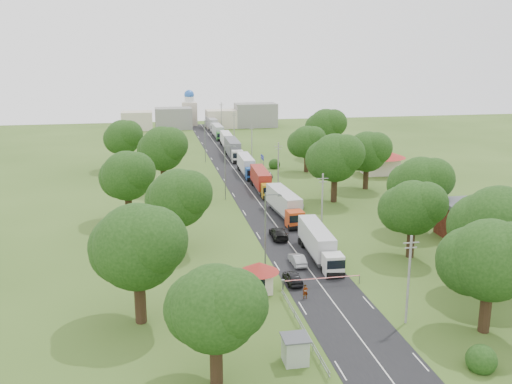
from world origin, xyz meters
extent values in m
plane|color=#35501A|center=(0.00, 0.00, 0.00)|extent=(260.00, 260.00, 0.00)
cube|color=black|center=(0.00, 20.00, 0.00)|extent=(8.00, 200.00, 0.04)
cylinder|color=slate|center=(-4.50, -25.00, 0.55)|extent=(0.20, 0.20, 1.10)
cube|color=slate|center=(-4.50, -25.00, 1.05)|extent=(0.35, 0.35, 0.25)
cylinder|color=red|center=(0.00, -25.00, 1.00)|extent=(9.00, 0.12, 0.12)
cylinder|color=slate|center=(4.50, -25.00, 0.50)|extent=(0.10, 0.10, 1.00)
cube|color=beige|center=(-7.20, -25.00, 1.20)|extent=(2.60, 2.60, 2.40)
cone|color=maroon|center=(-7.20, -25.00, 2.90)|extent=(4.40, 4.40, 1.10)
cube|color=black|center=(-5.89, -25.00, 1.40)|extent=(0.02, 1.20, 0.90)
cube|color=black|center=(-7.20, -26.31, 1.00)|extent=(0.80, 0.02, 1.90)
cube|color=#99A593|center=(-7.00, -40.00, 1.15)|extent=(2.00, 2.00, 2.30)
cube|color=#47494F|center=(-7.00, -40.00, 2.35)|extent=(2.30, 2.30, 0.12)
cube|color=black|center=(-5.99, -40.00, 1.30)|extent=(0.02, 1.00, 0.80)
cylinder|color=slate|center=(5.20, 33.80, 2.00)|extent=(0.12, 0.12, 4.00)
cylinder|color=slate|center=(5.20, 36.20, 2.00)|extent=(0.12, 0.12, 4.00)
cube|color=navy|center=(5.20, 35.00, 3.60)|extent=(0.06, 3.00, 1.00)
cube|color=silver|center=(5.20, 35.00, 3.60)|extent=(0.07, 3.10, 0.06)
cylinder|color=gray|center=(5.50, -35.00, 4.50)|extent=(0.24, 0.24, 9.00)
cube|color=gray|center=(5.50, -35.00, 8.30)|extent=(1.60, 0.10, 0.10)
cube|color=gray|center=(5.50, -35.00, 7.80)|extent=(1.20, 0.10, 0.10)
cylinder|color=gray|center=(5.50, -7.00, 4.50)|extent=(0.24, 0.24, 9.00)
cube|color=gray|center=(5.50, -7.00, 8.30)|extent=(1.60, 0.10, 0.10)
cube|color=gray|center=(5.50, -7.00, 7.80)|extent=(1.20, 0.10, 0.10)
cylinder|color=gray|center=(5.50, 21.00, 4.50)|extent=(0.24, 0.24, 9.00)
cube|color=gray|center=(5.50, 21.00, 8.30)|extent=(1.60, 0.10, 0.10)
cube|color=gray|center=(5.50, 21.00, 7.80)|extent=(1.20, 0.10, 0.10)
cylinder|color=gray|center=(5.50, 49.00, 4.50)|extent=(0.24, 0.24, 9.00)
cube|color=gray|center=(5.50, 49.00, 8.30)|extent=(1.60, 0.10, 0.10)
cube|color=gray|center=(5.50, 49.00, 7.80)|extent=(1.20, 0.10, 0.10)
cylinder|color=gray|center=(5.50, 77.00, 4.50)|extent=(0.24, 0.24, 9.00)
cube|color=gray|center=(5.50, 77.00, 8.30)|extent=(1.60, 0.10, 0.10)
cube|color=gray|center=(5.50, 77.00, 7.80)|extent=(1.20, 0.10, 0.10)
cylinder|color=gray|center=(5.50, 105.00, 4.50)|extent=(0.24, 0.24, 9.00)
cube|color=gray|center=(5.50, 105.00, 8.30)|extent=(1.60, 0.10, 0.10)
cube|color=gray|center=(5.50, 105.00, 7.80)|extent=(1.20, 0.10, 0.10)
cylinder|color=slate|center=(-5.50, -20.00, 5.00)|extent=(0.16, 0.16, 10.00)
cube|color=slate|center=(-4.60, -20.00, 9.70)|extent=(1.80, 0.10, 0.10)
cube|color=slate|center=(-3.80, -20.00, 9.55)|extent=(0.50, 0.22, 0.15)
cylinder|color=slate|center=(-5.50, 15.00, 5.00)|extent=(0.16, 0.16, 10.00)
cube|color=slate|center=(-4.60, 15.00, 9.70)|extent=(1.80, 0.10, 0.10)
cube|color=slate|center=(-3.80, 15.00, 9.55)|extent=(0.50, 0.22, 0.15)
cylinder|color=slate|center=(-5.50, 50.00, 5.00)|extent=(0.16, 0.16, 10.00)
cube|color=slate|center=(-4.60, 50.00, 9.70)|extent=(1.80, 0.10, 0.10)
cube|color=slate|center=(-3.80, 50.00, 9.55)|extent=(0.50, 0.22, 0.15)
cylinder|color=#382616|center=(12.00, -38.00, 2.10)|extent=(1.08, 1.08, 4.20)
sphere|color=black|center=(12.00, -38.00, 7.22)|extent=(7.70, 7.70, 7.70)
sphere|color=black|center=(13.38, -39.10, 8.05)|extent=(6.05, 6.05, 6.05)
sphere|color=black|center=(10.90, -36.62, 6.67)|extent=(6.60, 6.60, 6.60)
cylinder|color=#382616|center=(18.00, -30.00, 2.27)|extent=(1.12, 1.12, 4.55)
sphere|color=black|center=(18.00, -30.00, 7.85)|extent=(8.40, 8.40, 8.40)
sphere|color=black|center=(16.80, -28.50, 7.25)|extent=(7.20, 7.20, 7.20)
cylinder|color=#382616|center=(14.00, -18.00, 1.92)|extent=(1.04, 1.04, 3.85)
sphere|color=black|center=(14.00, -18.00, 6.60)|extent=(7.00, 7.00, 7.00)
sphere|color=black|center=(15.25, -19.00, 7.35)|extent=(5.50, 5.50, 5.50)
sphere|color=black|center=(13.00, -16.75, 6.10)|extent=(6.00, 6.00, 6.00)
cylinder|color=#382616|center=(20.00, -8.00, 2.10)|extent=(1.08, 1.08, 4.20)
sphere|color=black|center=(20.00, -8.00, 7.22)|extent=(7.70, 7.70, 7.70)
sphere|color=black|center=(21.38, -9.10, 8.05)|extent=(6.05, 6.05, 6.05)
sphere|color=black|center=(18.90, -6.62, 6.67)|extent=(6.60, 6.60, 6.60)
cylinder|color=#382616|center=(13.00, 10.00, 2.27)|extent=(1.12, 1.12, 4.55)
sphere|color=black|center=(13.00, 10.00, 7.85)|extent=(8.40, 8.40, 8.40)
sphere|color=black|center=(14.50, 8.80, 8.75)|extent=(6.60, 6.60, 6.60)
sphere|color=black|center=(11.80, 11.50, 7.25)|extent=(7.20, 7.20, 7.20)
cylinder|color=#382616|center=(22.00, 18.00, 2.10)|extent=(1.08, 1.08, 4.20)
sphere|color=black|center=(22.00, 18.00, 7.22)|extent=(7.70, 7.70, 7.70)
sphere|color=black|center=(23.38, 16.90, 8.05)|extent=(6.05, 6.05, 6.05)
sphere|color=black|center=(20.90, 19.38, 6.67)|extent=(6.60, 6.60, 6.60)
cylinder|color=#382616|center=(15.00, 35.00, 1.92)|extent=(1.04, 1.04, 3.85)
sphere|color=black|center=(15.00, 35.00, 6.60)|extent=(7.00, 7.00, 7.00)
sphere|color=black|center=(16.25, 34.00, 7.35)|extent=(5.50, 5.50, 5.50)
sphere|color=black|center=(14.00, 36.25, 6.10)|extent=(6.00, 6.00, 6.00)
cylinder|color=#382616|center=(24.00, 50.00, 2.27)|extent=(1.12, 1.12, 4.55)
sphere|color=black|center=(24.00, 50.00, 7.85)|extent=(8.40, 8.40, 8.40)
sphere|color=black|center=(25.50, 48.80, 8.75)|extent=(6.60, 6.60, 6.60)
sphere|color=black|center=(22.80, 51.50, 7.25)|extent=(7.20, 7.20, 7.20)
cylinder|color=#382616|center=(-14.00, -42.00, 1.92)|extent=(1.04, 1.04, 3.85)
sphere|color=black|center=(-14.00, -42.00, 6.60)|extent=(7.00, 7.00, 7.00)
sphere|color=black|center=(-12.75, -43.00, 7.35)|extent=(5.50, 5.50, 5.50)
sphere|color=black|center=(-15.00, -40.75, 6.10)|extent=(6.00, 6.00, 6.00)
cylinder|color=#382616|center=(-20.00, -30.00, 2.27)|extent=(1.12, 1.12, 4.55)
sphere|color=black|center=(-20.00, -30.00, 7.85)|extent=(8.40, 8.40, 8.40)
sphere|color=black|center=(-18.50, -31.20, 8.75)|extent=(6.60, 6.60, 6.60)
sphere|color=black|center=(-21.20, -28.50, 7.25)|extent=(7.20, 7.20, 7.20)
cylinder|color=#382616|center=(-15.00, -10.00, 2.10)|extent=(1.08, 1.08, 4.20)
sphere|color=black|center=(-15.00, -10.00, 7.22)|extent=(7.70, 7.70, 7.70)
sphere|color=black|center=(-13.62, -11.10, 8.05)|extent=(6.05, 6.05, 6.05)
sphere|color=black|center=(-16.10, -8.62, 6.67)|extent=(6.60, 6.60, 6.60)
cylinder|color=#382616|center=(-22.00, 5.00, 2.10)|extent=(1.08, 1.08, 4.20)
sphere|color=black|center=(-22.00, 5.00, 7.22)|extent=(7.70, 7.70, 7.70)
sphere|color=black|center=(-20.62, 3.90, 8.05)|extent=(6.05, 6.05, 6.05)
sphere|color=black|center=(-23.10, 6.38, 6.67)|extent=(6.60, 6.60, 6.60)
cylinder|color=#382616|center=(-16.00, 25.00, 2.27)|extent=(1.12, 1.12, 4.55)
sphere|color=black|center=(-16.00, 25.00, 7.85)|extent=(8.40, 8.40, 8.40)
sphere|color=black|center=(-14.50, 23.80, 8.75)|extent=(6.60, 6.60, 6.60)
sphere|color=black|center=(-17.20, 26.50, 7.25)|extent=(7.20, 7.20, 7.20)
cylinder|color=#382616|center=(-24.00, 45.00, 2.10)|extent=(1.08, 1.08, 4.20)
sphere|color=black|center=(-24.00, 45.00, 7.22)|extent=(7.70, 7.70, 7.70)
sphere|color=black|center=(-22.62, 43.90, 8.05)|extent=(6.05, 6.05, 6.05)
sphere|color=black|center=(-25.10, 46.38, 6.67)|extent=(6.60, 6.60, 6.60)
cube|color=maroon|center=(26.00, -12.00, 2.30)|extent=(8.00, 6.00, 4.60)
cube|color=#47494F|center=(26.00, -12.00, 4.90)|extent=(8.60, 6.60, 0.60)
cube|color=beige|center=(30.00, 30.00, 2.00)|extent=(7.00, 5.00, 4.00)
cone|color=maroon|center=(30.00, 30.00, 4.90)|extent=(10.08, 10.08, 1.80)
cube|color=gray|center=(-10.00, 110.00, 3.50)|extent=(12.00, 8.00, 7.00)
cube|color=beige|center=(6.00, 110.00, 3.00)|extent=(10.00, 8.00, 6.00)
cube|color=gray|center=(18.00, 110.00, 4.00)|extent=(14.00, 8.00, 8.00)
cube|color=beige|center=(-22.00, 110.00, 3.00)|extent=(10.00, 8.00, 6.00)
cube|color=beige|center=(-4.00, 118.00, 4.00)|extent=(5.00, 5.00, 8.00)
cylinder|color=silver|center=(-4.00, 118.00, 9.00)|extent=(3.20, 3.20, 2.00)
sphere|color=#2659B2|center=(-4.00, 118.00, 10.60)|extent=(3.40, 3.40, 3.40)
cube|color=silver|center=(2.23, -22.17, 1.48)|extent=(2.40, 2.40, 2.39)
cube|color=black|center=(2.23, -23.33, 1.81)|extent=(2.20, 0.13, 1.05)
cube|color=slate|center=(2.23, -23.27, 0.53)|extent=(2.11, 0.35, 0.33)
cube|color=slate|center=(2.23, -15.48, 0.72)|extent=(2.74, 11.08, 0.29)
cube|color=#BCBBC1|center=(2.23, -15.20, 2.44)|extent=(2.94, 11.38, 2.87)
cylinder|color=black|center=(2.23, -23.03, 0.48)|extent=(2.24, 0.96, 0.96)
cylinder|color=black|center=(2.23, -21.31, 0.48)|extent=(2.24, 0.96, 0.96)
cylinder|color=black|center=(2.23, -12.14, 0.48)|extent=(2.24, 0.96, 0.96)
cylinder|color=black|center=(2.23, -10.71, 0.48)|extent=(2.24, 0.96, 0.96)
cube|color=#C53F16|center=(2.34, -3.84, 1.55)|extent=(2.55, 2.55, 2.49)
cube|color=black|center=(2.34, -5.05, 1.90)|extent=(2.29, 0.18, 1.10)
cube|color=slate|center=(2.34, -4.99, 0.55)|extent=(2.21, 0.40, 0.35)
cube|color=slate|center=(2.34, 3.14, 0.75)|extent=(3.08, 11.61, 0.30)
cube|color=#B6B6B6|center=(2.34, 3.44, 2.54)|extent=(3.30, 11.92, 2.99)
cylinder|color=black|center=(2.34, -4.74, 0.50)|extent=(2.35, 1.00, 1.00)
cylinder|color=black|center=(2.34, -2.94, 0.50)|extent=(2.35, 1.00, 1.00)
cylinder|color=black|center=(2.34, 6.64, 0.50)|extent=(2.35, 1.00, 1.00)
cylinder|color=black|center=(2.34, 8.13, 0.50)|extent=(2.35, 1.00, 1.00)
cube|color=#B98615|center=(2.07, 14.06, 1.49)|extent=(2.41, 2.41, 2.41)
cube|color=black|center=(2.07, 12.89, 1.83)|extent=(2.22, 0.12, 1.06)
cube|color=slate|center=(2.07, 12.95, 0.53)|extent=(2.13, 0.34, 0.34)
cube|color=slate|center=(2.07, 20.81, 0.72)|extent=(2.70, 11.17, 0.29)
cube|color=maroon|center=(2.07, 21.10, 2.46)|extent=(2.91, 11.47, 2.89)
cylinder|color=black|center=(2.07, 13.19, 0.48)|extent=(2.27, 0.96, 0.96)
cylinder|color=black|center=(2.07, 14.93, 0.48)|extent=(2.27, 0.96, 0.96)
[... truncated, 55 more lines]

